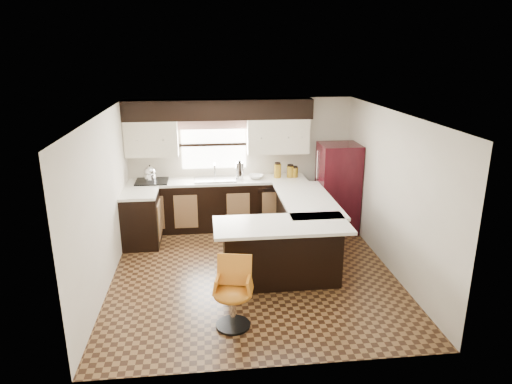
{
  "coord_description": "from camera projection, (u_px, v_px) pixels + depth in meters",
  "views": [
    {
      "loc": [
        -0.66,
        -6.25,
        3.25
      ],
      "look_at": [
        0.1,
        0.45,
        1.14
      ],
      "focal_mm": 32.0,
      "sensor_mm": 36.0,
      "label": 1
    }
  ],
  "objects": [
    {
      "name": "peninsula_return",
      "position": [
        281.0,
        254.0,
        6.55
      ],
      "size": [
        1.65,
        0.6,
        0.9
      ],
      "primitive_type": "cube",
      "color": "black",
      "rests_on": "floor"
    },
    {
      "name": "sink",
      "position": [
        215.0,
        179.0,
        8.41
      ],
      "size": [
        0.75,
        0.45,
        0.03
      ],
      "primitive_type": "cube",
      "color": "#B2B2B7",
      "rests_on": "counter_back"
    },
    {
      "name": "bar_chair",
      "position": [
        233.0,
        295.0,
        5.48
      ],
      "size": [
        0.55,
        0.55,
        0.87
      ],
      "primitive_type": null,
      "rotation": [
        0.0,
        0.0,
        -0.21
      ],
      "color": "orange",
      "rests_on": "floor"
    },
    {
      "name": "refrigerator",
      "position": [
        338.0,
        188.0,
        8.36
      ],
      "size": [
        0.7,
        0.67,
        1.64
      ],
      "primitive_type": "cube",
      "color": "black",
      "rests_on": "floor"
    },
    {
      "name": "wall_left",
      "position": [
        104.0,
        203.0,
        6.39
      ],
      "size": [
        0.0,
        4.4,
        4.4
      ],
      "primitive_type": "plane",
      "rotation": [
        1.57,
        0.0,
        1.57
      ],
      "color": "beige",
      "rests_on": "floor"
    },
    {
      "name": "wall_back",
      "position": [
        241.0,
        162.0,
        8.7
      ],
      "size": [
        4.4,
        0.0,
        4.4
      ],
      "primitive_type": "plane",
      "rotation": [
        1.57,
        0.0,
        0.0
      ],
      "color": "beige",
      "rests_on": "floor"
    },
    {
      "name": "base_cab_back",
      "position": [
        219.0,
        205.0,
        8.59
      ],
      "size": [
        3.3,
        0.6,
        0.9
      ],
      "primitive_type": "cube",
      "color": "black",
      "rests_on": "floor"
    },
    {
      "name": "floor",
      "position": [
        253.0,
        272.0,
        6.97
      ],
      "size": [
        4.4,
        4.4,
        0.0
      ],
      "primitive_type": "plane",
      "color": "#49301A",
      "rests_on": "ground"
    },
    {
      "name": "counter_pen_long",
      "position": [
        307.0,
        200.0,
        7.39
      ],
      "size": [
        0.84,
        1.95,
        0.04
      ],
      "primitive_type": "cube",
      "color": "silver",
      "rests_on": "peninsula_long"
    },
    {
      "name": "cooktop",
      "position": [
        152.0,
        181.0,
        8.29
      ],
      "size": [
        0.58,
        0.5,
        0.02
      ],
      "primitive_type": "cube",
      "color": "black",
      "rests_on": "counter_back"
    },
    {
      "name": "peninsula_long",
      "position": [
        303.0,
        227.0,
        7.53
      ],
      "size": [
        0.6,
        1.95,
        0.9
      ],
      "primitive_type": "cube",
      "color": "black",
      "rests_on": "floor"
    },
    {
      "name": "ceiling",
      "position": [
        253.0,
        114.0,
        6.25
      ],
      "size": [
        4.4,
        4.4,
        0.0
      ],
      "primitive_type": "plane",
      "rotation": [
        3.14,
        0.0,
        0.0
      ],
      "color": "silver",
      "rests_on": "wall_back"
    },
    {
      "name": "window_pane",
      "position": [
        214.0,
        145.0,
        8.52
      ],
      "size": [
        1.2,
        0.02,
        0.9
      ],
      "primitive_type": "cube",
      "color": "white",
      "rests_on": "wall_back"
    },
    {
      "name": "canister_med",
      "position": [
        290.0,
        172.0,
        8.58
      ],
      "size": [
        0.13,
        0.13,
        0.22
      ],
      "primitive_type": "cylinder",
      "color": "olive",
      "rests_on": "counter_back"
    },
    {
      "name": "counter_left",
      "position": [
        139.0,
        194.0,
        7.69
      ],
      "size": [
        0.6,
        0.7,
        0.04
      ],
      "primitive_type": "cube",
      "color": "silver",
      "rests_on": "base_cab_left"
    },
    {
      "name": "dishwasher",
      "position": [
        273.0,
        209.0,
        8.43
      ],
      "size": [
        0.58,
        0.03,
        0.78
      ],
      "primitive_type": "cube",
      "color": "black",
      "rests_on": "floor"
    },
    {
      "name": "mixing_bowl",
      "position": [
        256.0,
        177.0,
        8.51
      ],
      "size": [
        0.33,
        0.33,
        0.07
      ],
      "primitive_type": "imported",
      "rotation": [
        0.0,
        0.0,
        -0.26
      ],
      "color": "white",
      "rests_on": "counter_back"
    },
    {
      "name": "counter_pen_return",
      "position": [
        282.0,
        225.0,
        6.32
      ],
      "size": [
        1.89,
        0.84,
        0.04
      ],
      "primitive_type": "cube",
      "color": "silver",
      "rests_on": "peninsula_return"
    },
    {
      "name": "canister_large",
      "position": [
        278.0,
        171.0,
        8.54
      ],
      "size": [
        0.13,
        0.13,
        0.26
      ],
      "primitive_type": "cylinder",
      "color": "olive",
      "rests_on": "counter_back"
    },
    {
      "name": "wall_front",
      "position": [
        276.0,
        266.0,
        4.53
      ],
      "size": [
        4.4,
        0.0,
        4.4
      ],
      "primitive_type": "plane",
      "rotation": [
        -1.57,
        0.0,
        0.0
      ],
      "color": "beige",
      "rests_on": "floor"
    },
    {
      "name": "canister_small",
      "position": [
        294.0,
        172.0,
        8.59
      ],
      "size": [
        0.13,
        0.13,
        0.18
      ],
      "primitive_type": "cylinder",
      "color": "olive",
      "rests_on": "counter_back"
    },
    {
      "name": "percolator",
      "position": [
        240.0,
        171.0,
        8.44
      ],
      "size": [
        0.15,
        0.15,
        0.31
      ],
      "primitive_type": "cylinder",
      "color": "silver",
      "rests_on": "counter_back"
    },
    {
      "name": "base_cab_left",
      "position": [
        141.0,
        220.0,
        7.83
      ],
      "size": [
        0.6,
        0.7,
        0.9
      ],
      "primitive_type": "cube",
      "color": "black",
      "rests_on": "floor"
    },
    {
      "name": "kettle",
      "position": [
        150.0,
        173.0,
        8.24
      ],
      "size": [
        0.22,
        0.22,
        0.29
      ],
      "primitive_type": null,
      "color": "silver",
      "rests_on": "cooktop"
    },
    {
      "name": "soffit",
      "position": [
        219.0,
        109.0,
        8.19
      ],
      "size": [
        3.4,
        0.35,
        0.36
      ],
      "primitive_type": "cube",
      "color": "black",
      "rests_on": "wall_back"
    },
    {
      "name": "counter_back",
      "position": [
        218.0,
        181.0,
        8.45
      ],
      "size": [
        3.3,
        0.6,
        0.04
      ],
      "primitive_type": "cube",
      "color": "silver",
      "rests_on": "base_cab_back"
    },
    {
      "name": "wall_right",
      "position": [
        392.0,
        192.0,
        6.84
      ],
      "size": [
        0.0,
        4.4,
        4.4
      ],
      "primitive_type": "plane",
      "rotation": [
        1.57,
        0.0,
        -1.57
      ],
      "color": "beige",
      "rests_on": "floor"
    },
    {
      "name": "upper_cab_left",
      "position": [
        152.0,
        138.0,
        8.2
      ],
      "size": [
        0.94,
        0.35,
        0.64
      ],
      "primitive_type": "cube",
      "color": "beige",
      "rests_on": "wall_back"
    },
    {
      "name": "upper_cab_right",
      "position": [
        278.0,
        136.0,
        8.45
      ],
      "size": [
        1.14,
        0.35,
        0.64
      ],
      "primitive_type": "cube",
      "color": "beige",
      "rests_on": "wall_back"
    },
    {
      "name": "valance",
      "position": [
        213.0,
        124.0,
        8.37
      ],
      "size": [
        1.3,
        0.06,
        0.18
      ],
      "primitive_type": "cube",
      "color": "#D19B93",
      "rests_on": "wall_back"
    }
  ]
}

